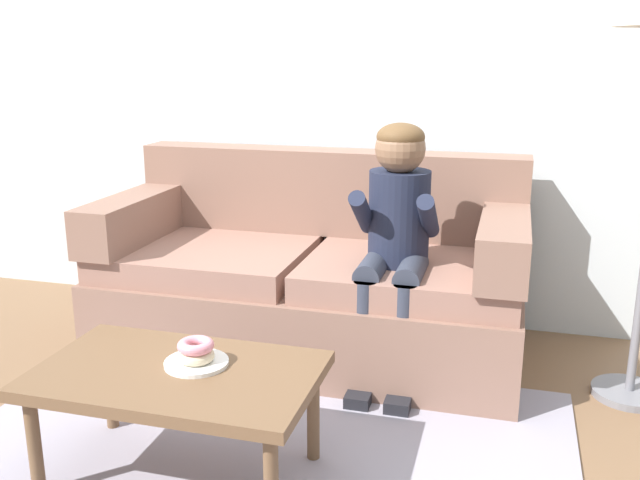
{
  "coord_description": "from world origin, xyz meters",
  "views": [
    {
      "loc": [
        0.81,
        -2.17,
        1.39
      ],
      "look_at": [
        0.08,
        0.45,
        0.65
      ],
      "focal_mm": 39.41,
      "sensor_mm": 36.0,
      "label": 1
    }
  ],
  "objects": [
    {
      "name": "ground",
      "position": [
        0.0,
        0.0,
        0.0
      ],
      "size": [
        10.0,
        10.0,
        0.0
      ],
      "primitive_type": "plane",
      "color": "brown"
    },
    {
      "name": "plate",
      "position": [
        -0.14,
        -0.26,
        0.4
      ],
      "size": [
        0.21,
        0.21,
        0.01
      ],
      "primitive_type": "cylinder",
      "color": "white",
      "rests_on": "coffee_table"
    },
    {
      "name": "coffee_table",
      "position": [
        -0.19,
        -0.3,
        0.35
      ],
      "size": [
        0.91,
        0.55,
        0.4
      ],
      "color": "brown",
      "rests_on": "ground"
    },
    {
      "name": "wall_back",
      "position": [
        0.0,
        1.4,
        1.4
      ],
      "size": [
        8.0,
        0.1,
        2.8
      ],
      "primitive_type": "cube",
      "color": "silver",
      "rests_on": "ground"
    },
    {
      "name": "donut_second",
      "position": [
        -0.14,
        -0.26,
        0.46
      ],
      "size": [
        0.13,
        0.13,
        0.04
      ],
      "primitive_type": "torus",
      "rotation": [
        0.0,
        0.0,
        1.7
      ],
      "color": "pink",
      "rests_on": "donut"
    },
    {
      "name": "person_child",
      "position": [
        0.35,
        0.64,
        0.67
      ],
      "size": [
        0.34,
        0.58,
        1.1
      ],
      "color": "#1E2338",
      "rests_on": "ground"
    },
    {
      "name": "couch",
      "position": [
        -0.07,
        0.84,
        0.34
      ],
      "size": [
        1.92,
        0.9,
        0.92
      ],
      "color": "#846051",
      "rests_on": "ground"
    },
    {
      "name": "area_rug",
      "position": [
        0.0,
        -0.25,
        0.01
      ],
      "size": [
        2.2,
        1.79,
        0.01
      ],
      "primitive_type": "cube",
      "color": "#9993A3",
      "rests_on": "ground"
    },
    {
      "name": "donut",
      "position": [
        -0.14,
        -0.26,
        0.43
      ],
      "size": [
        0.13,
        0.13,
        0.04
      ],
      "primitive_type": "torus",
      "rotation": [
        0.0,
        0.0,
        0.12
      ],
      "color": "beige",
      "rests_on": "plate"
    }
  ]
}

